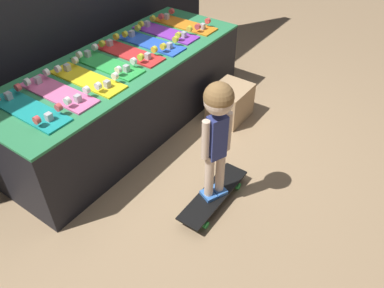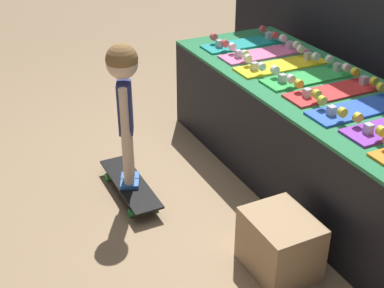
{
  "view_description": "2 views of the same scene",
  "coord_description": "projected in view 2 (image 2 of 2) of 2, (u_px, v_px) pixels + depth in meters",
  "views": [
    {
      "loc": [
        -1.92,
        -1.57,
        2.08
      ],
      "look_at": [
        -0.2,
        -0.36,
        0.32
      ],
      "focal_mm": 35.0,
      "sensor_mm": 36.0,
      "label": 1
    },
    {
      "loc": [
        2.37,
        -1.55,
        1.94
      ],
      "look_at": [
        -0.27,
        -0.25,
        0.31
      ],
      "focal_mm": 50.0,
      "sensor_mm": 36.0,
      "label": 2
    }
  ],
  "objects": [
    {
      "name": "skateboard_pink_on_rack",
      "position": [
        264.0,
        52.0,
        3.75
      ],
      "size": [
        0.2,
        0.64,
        0.09
      ],
      "color": "pink",
      "rests_on": "display_rack"
    },
    {
      "name": "skateboard_blue_on_rack",
      "position": [
        361.0,
        107.0,
        2.96
      ],
      "size": [
        0.2,
        0.64,
        0.09
      ],
      "color": "blue",
      "rests_on": "display_rack"
    },
    {
      "name": "skateboard_yellow_on_rack",
      "position": [
        281.0,
        64.0,
        3.54
      ],
      "size": [
        0.2,
        0.64,
        0.09
      ],
      "color": "yellow",
      "rests_on": "display_rack"
    },
    {
      "name": "storage_box",
      "position": [
        280.0,
        244.0,
        2.74
      ],
      "size": [
        0.38,
        0.31,
        0.32
      ],
      "color": "tan",
      "rests_on": "ground_plane"
    },
    {
      "name": "skateboard_red_on_rack",
      "position": [
        336.0,
        90.0,
        3.17
      ],
      "size": [
        0.2,
        0.64,
        0.09
      ],
      "color": "red",
      "rests_on": "display_rack"
    },
    {
      "name": "ground_plane",
      "position": [
        245.0,
        196.0,
        3.4
      ],
      "size": [
        16.0,
        16.0,
        0.0
      ],
      "primitive_type": "plane",
      "color": "#9E7F5B"
    },
    {
      "name": "display_rack",
      "position": [
        314.0,
        134.0,
        3.43
      ],
      "size": [
        2.35,
        0.85,
        0.66
      ],
      "color": "black",
      "rests_on": "ground_plane"
    },
    {
      "name": "skateboard_green_on_rack",
      "position": [
        310.0,
        76.0,
        3.36
      ],
      "size": [
        0.2,
        0.64,
        0.09
      ],
      "color": "green",
      "rests_on": "display_rack"
    },
    {
      "name": "child",
      "position": [
        124.0,
        89.0,
        3.06
      ],
      "size": [
        0.2,
        0.18,
        0.91
      ],
      "rotation": [
        0.0,
        0.0,
        -0.4
      ],
      "color": "#3870C6",
      "rests_on": "skateboard_on_floor"
    },
    {
      "name": "skateboard_teal_on_rack",
      "position": [
        244.0,
        42.0,
        3.94
      ],
      "size": [
        0.2,
        0.64,
        0.09
      ],
      "color": "teal",
      "rests_on": "display_rack"
    },
    {
      "name": "skateboard_on_floor",
      "position": [
        130.0,
        185.0,
        3.38
      ],
      "size": [
        0.67,
        0.18,
        0.09
      ],
      "color": "black",
      "rests_on": "ground_plane"
    }
  ]
}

